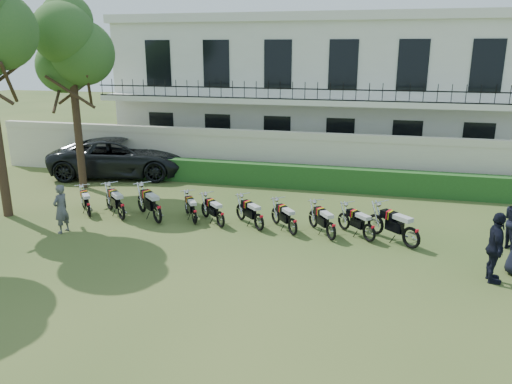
# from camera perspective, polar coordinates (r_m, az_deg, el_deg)

# --- Properties ---
(ground) EXTENTS (100.00, 100.00, 0.00)m
(ground) POSITION_cam_1_polar(r_m,az_deg,el_deg) (14.94, 0.13, -6.75)
(ground) COLOR #2F4A1D
(ground) RESTS_ON ground
(perimeter_wall) EXTENTS (30.00, 0.35, 2.30)m
(perimeter_wall) POSITION_cam_1_polar(r_m,az_deg,el_deg) (22.11, 5.16, 3.93)
(perimeter_wall) COLOR beige
(perimeter_wall) RESTS_ON ground
(hedge) EXTENTS (18.00, 0.60, 1.00)m
(hedge) POSITION_cam_1_polar(r_m,az_deg,el_deg) (21.36, 7.42, 1.58)
(hedge) COLOR #204318
(hedge) RESTS_ON ground
(building) EXTENTS (20.40, 9.60, 7.40)m
(building) POSITION_cam_1_polar(r_m,az_deg,el_deg) (27.60, 7.30, 11.61)
(building) COLOR silver
(building) RESTS_ON ground
(tree_west_near) EXTENTS (3.40, 3.20, 7.90)m
(tree_west_near) POSITION_cam_1_polar(r_m,az_deg,el_deg) (22.09, -20.44, 15.35)
(tree_west_near) COLOR #473323
(tree_west_near) RESTS_ON ground
(motorcycle_0) EXTENTS (1.20, 1.35, 0.94)m
(motorcycle_0) POSITION_cam_1_polar(r_m,az_deg,el_deg) (18.66, -18.64, -1.50)
(motorcycle_0) COLOR black
(motorcycle_0) RESTS_ON ground
(motorcycle_1) EXTENTS (1.52, 1.43, 1.09)m
(motorcycle_1) POSITION_cam_1_polar(r_m,az_deg,el_deg) (17.96, -15.16, -1.65)
(motorcycle_1) COLOR black
(motorcycle_1) RESTS_ON ground
(motorcycle_2) EXTENTS (1.64, 1.53, 1.16)m
(motorcycle_2) POSITION_cam_1_polar(r_m,az_deg,el_deg) (17.31, -11.23, -1.93)
(motorcycle_2) COLOR black
(motorcycle_2) RESTS_ON ground
(motorcycle_3) EXTENTS (1.01, 1.45, 0.92)m
(motorcycle_3) POSITION_cam_1_polar(r_m,az_deg,el_deg) (17.10, -7.07, -2.35)
(motorcycle_3) COLOR black
(motorcycle_3) RESTS_ON ground
(motorcycle_4) EXTENTS (1.29, 1.31, 0.96)m
(motorcycle_4) POSITION_cam_1_polar(r_m,az_deg,el_deg) (16.68, -4.09, -2.68)
(motorcycle_4) COLOR black
(motorcycle_4) RESTS_ON ground
(motorcycle_5) EXTENTS (1.34, 1.35, 0.99)m
(motorcycle_5) POSITION_cam_1_polar(r_m,az_deg,el_deg) (16.34, 0.35, -2.98)
(motorcycle_5) COLOR black
(motorcycle_5) RESTS_ON ground
(motorcycle_6) EXTENTS (1.17, 1.44, 0.96)m
(motorcycle_6) POSITION_cam_1_polar(r_m,az_deg,el_deg) (16.00, 4.23, -3.50)
(motorcycle_6) COLOR black
(motorcycle_6) RESTS_ON ground
(motorcycle_7) EXTENTS (1.10, 1.58, 1.00)m
(motorcycle_7) POSITION_cam_1_polar(r_m,az_deg,el_deg) (15.70, 8.60, -3.96)
(motorcycle_7) COLOR black
(motorcycle_7) RESTS_ON ground
(motorcycle_8) EXTENTS (1.30, 1.39, 0.99)m
(motorcycle_8) POSITION_cam_1_polar(r_m,az_deg,el_deg) (15.81, 12.83, -4.08)
(motorcycle_8) COLOR black
(motorcycle_8) RESTS_ON ground
(motorcycle_9) EXTENTS (1.61, 1.51, 1.15)m
(motorcycle_9) POSITION_cam_1_polar(r_m,az_deg,el_deg) (15.58, 17.36, -4.44)
(motorcycle_9) COLOR black
(motorcycle_9) RESTS_ON ground
(suv) EXTENTS (6.93, 4.38, 1.78)m
(suv) POSITION_cam_1_polar(r_m,az_deg,el_deg) (24.30, -15.09, 3.87)
(suv) COLOR black
(suv) RESTS_ON ground
(inspector) EXTENTS (0.47, 0.64, 1.61)m
(inspector) POSITION_cam_1_polar(r_m,az_deg,el_deg) (17.33, -21.39, -1.80)
(inspector) COLOR #5D5D62
(inspector) RESTS_ON ground
(officer_2) EXTENTS (0.46, 1.10, 1.87)m
(officer_2) POSITION_cam_1_polar(r_m,az_deg,el_deg) (14.09, 25.69, -5.76)
(officer_2) COLOR black
(officer_2) RESTS_ON ground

